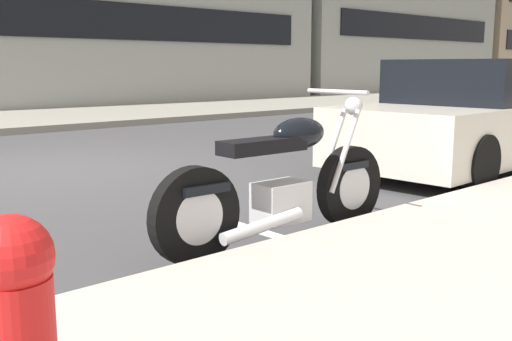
# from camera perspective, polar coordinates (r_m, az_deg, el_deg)

# --- Properties ---
(ground_plane) EXTENTS (260.00, 260.00, 0.00)m
(ground_plane) POSITION_cam_1_polar(r_m,az_deg,el_deg) (8.07, -18.46, 0.06)
(ground_plane) COLOR #3D3D3F
(sidewalk_far_curb) EXTENTS (120.00, 5.00, 0.14)m
(sidewalk_far_curb) POSITION_cam_1_polar(r_m,az_deg,el_deg) (20.76, 5.09, 6.46)
(sidewalk_far_curb) COLOR gray
(sidewalk_far_curb) RESTS_ON ground
(parking_stall_stripe) EXTENTS (0.12, 2.20, 0.01)m
(parking_stall_stripe) POSITION_cam_1_polar(r_m,az_deg,el_deg) (4.93, -0.76, -5.45)
(parking_stall_stripe) COLOR silver
(parking_stall_stripe) RESTS_ON ground
(parked_motorcycle) EXTENTS (2.21, 0.62, 1.13)m
(parked_motorcycle) POSITION_cam_1_polar(r_m,az_deg,el_deg) (4.43, 2.64, -1.45)
(parked_motorcycle) COLOR black
(parked_motorcycle) RESTS_ON ground
(parked_car_at_intersection) EXTENTS (4.22, 1.93, 1.39)m
(parked_car_at_intersection) POSITION_cam_1_polar(r_m,az_deg,el_deg) (8.20, 19.79, 4.66)
(parked_car_at_intersection) COLOR beige
(parked_car_at_intersection) RESTS_ON ground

